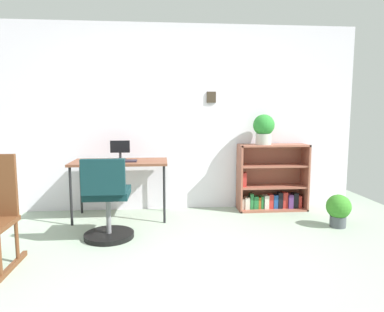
# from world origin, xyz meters

# --- Properties ---
(ground_plane) EXTENTS (6.24, 6.24, 0.00)m
(ground_plane) POSITION_xyz_m (0.00, 0.00, 0.00)
(ground_plane) COLOR #94A793
(wall_back) EXTENTS (5.20, 0.12, 2.48)m
(wall_back) POSITION_xyz_m (0.00, 2.15, 1.24)
(wall_back) COLOR silver
(wall_back) RESTS_ON ground_plane
(desk) EXTENTS (1.16, 0.58, 0.72)m
(desk) POSITION_xyz_m (-0.57, 1.72, 0.67)
(desk) COLOR brown
(desk) RESTS_ON ground_plane
(monitor) EXTENTS (0.24, 0.15, 0.24)m
(monitor) POSITION_xyz_m (-0.57, 1.82, 0.85)
(monitor) COLOR #262628
(monitor) RESTS_ON desk
(keyboard) EXTENTS (0.37, 0.15, 0.02)m
(keyboard) POSITION_xyz_m (-0.54, 1.64, 0.73)
(keyboard) COLOR #251F2A
(keyboard) RESTS_ON desk
(office_chair) EXTENTS (0.52, 0.55, 0.87)m
(office_chair) POSITION_xyz_m (-0.61, 0.96, 0.38)
(office_chair) COLOR black
(office_chair) RESTS_ON ground_plane
(bookshelf_low) EXTENTS (0.93, 0.30, 0.90)m
(bookshelf_low) POSITION_xyz_m (1.43, 1.95, 0.38)
(bookshelf_low) COLOR #965442
(bookshelf_low) RESTS_ON ground_plane
(potted_plant_on_shelf) EXTENTS (0.28, 0.28, 0.40)m
(potted_plant_on_shelf) POSITION_xyz_m (1.30, 1.90, 1.11)
(potted_plant_on_shelf) COLOR #B7B2A8
(potted_plant_on_shelf) RESTS_ON bookshelf_low
(potted_plant_floor) EXTENTS (0.28, 0.28, 0.38)m
(potted_plant_floor) POSITION_xyz_m (1.98, 1.15, 0.21)
(potted_plant_floor) COLOR #474C51
(potted_plant_floor) RESTS_ON ground_plane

